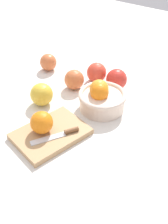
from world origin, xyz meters
TOP-DOWN VIEW (x-y plane):
  - ground_plane at (0.00, 0.00)m, footprint 2.40×2.40m
  - bowl at (-0.10, 0.12)m, footprint 0.17×0.17m
  - cutting_board at (0.12, 0.07)m, footprint 0.26×0.21m
  - orange_on_board at (0.13, 0.04)m, footprint 0.07×0.07m
  - knife at (0.11, 0.10)m, footprint 0.14×0.10m
  - apple_front_left at (-0.15, -0.04)m, footprint 0.08×0.08m
  - apple_mid_left at (-0.24, 0.01)m, footprint 0.08×0.08m
  - apple_front_center at (-0.00, -0.07)m, footprint 0.08×0.08m
  - apple_back_left at (-0.24, 0.10)m, footprint 0.08×0.08m
  - apple_front_left_2 at (-0.20, -0.21)m, footprint 0.07×0.07m

SIDE VIEW (x-z plane):
  - ground_plane at x=0.00m, z-range 0.00..0.00m
  - cutting_board at x=0.12m, z-range 0.00..0.02m
  - knife at x=0.11m, z-range 0.02..0.03m
  - apple_front_left_2 at x=-0.20m, z-range 0.00..0.07m
  - apple_front_left at x=-0.15m, z-range 0.00..0.08m
  - apple_mid_left at x=-0.24m, z-range 0.00..0.08m
  - apple_back_left at x=-0.24m, z-range 0.00..0.08m
  - apple_front_center at x=0.00m, z-range 0.00..0.08m
  - bowl at x=-0.10m, z-range -0.01..0.10m
  - orange_on_board at x=0.13m, z-range 0.02..0.09m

